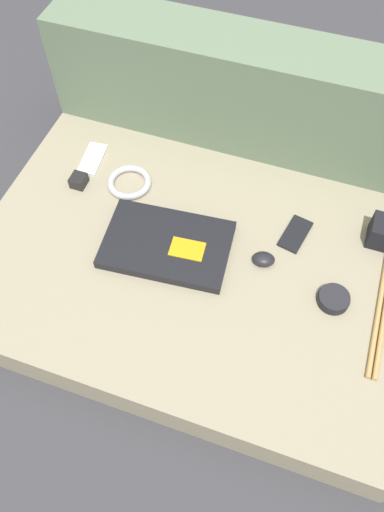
% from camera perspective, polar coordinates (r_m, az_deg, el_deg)
% --- Properties ---
extents(ground_plane, '(8.00, 8.00, 0.00)m').
position_cam_1_polar(ground_plane, '(1.43, -0.00, -3.10)').
color(ground_plane, '#38383D').
extents(couch_seat, '(1.17, 0.80, 0.12)m').
position_cam_1_polar(couch_seat, '(1.38, -0.00, -1.83)').
color(couch_seat, gray).
rests_on(couch_seat, ground_plane).
extents(couch_backrest, '(1.17, 0.20, 0.45)m').
position_cam_1_polar(couch_backrest, '(1.56, 6.25, 16.37)').
color(couch_backrest, '#60755B').
rests_on(couch_backrest, ground_plane).
extents(laptop, '(0.35, 0.25, 0.03)m').
position_cam_1_polar(laptop, '(1.34, -2.86, 1.32)').
color(laptop, black).
rests_on(laptop, couch_seat).
extents(computer_mouse, '(0.07, 0.06, 0.03)m').
position_cam_1_polar(computer_mouse, '(1.32, 8.17, -0.36)').
color(computer_mouse, black).
rests_on(computer_mouse, couch_seat).
extents(speaker_puck, '(0.08, 0.08, 0.03)m').
position_cam_1_polar(speaker_puck, '(1.30, 15.87, -4.75)').
color(speaker_puck, black).
rests_on(speaker_puck, couch_seat).
extents(phone_silver, '(0.08, 0.12, 0.01)m').
position_cam_1_polar(phone_silver, '(1.39, 11.73, 2.48)').
color(phone_silver, black).
rests_on(phone_silver, couch_seat).
extents(phone_black, '(0.07, 0.13, 0.01)m').
position_cam_1_polar(phone_black, '(1.57, -11.29, 10.84)').
color(phone_black, silver).
rests_on(phone_black, couch_seat).
extents(charger_brick, '(0.04, 0.05, 0.03)m').
position_cam_1_polar(charger_brick, '(1.50, -12.83, 8.40)').
color(charger_brick, black).
rests_on(charger_brick, couch_seat).
extents(cable_coil, '(0.13, 0.13, 0.02)m').
position_cam_1_polar(cable_coil, '(1.48, -7.17, 8.37)').
color(cable_coil, '#B2B2B7').
rests_on(cable_coil, couch_seat).
extents(drumstick_pair, '(0.03, 0.38, 0.01)m').
position_cam_1_polar(drumstick_pair, '(1.33, 20.91, -5.59)').
color(drumstick_pair, tan).
rests_on(drumstick_pair, couch_seat).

